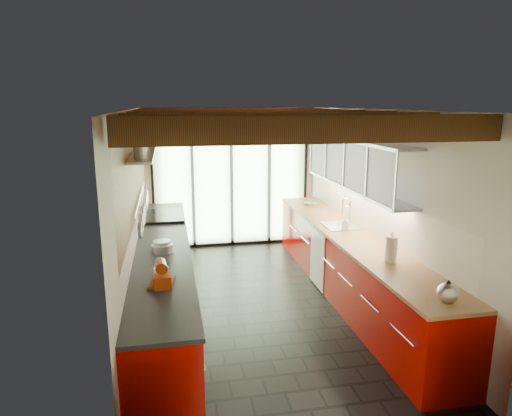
% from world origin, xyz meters
% --- Properties ---
extents(ground, '(5.50, 5.50, 0.00)m').
position_xyz_m(ground, '(0.00, 0.00, 0.00)').
color(ground, black).
rests_on(ground, ground).
extents(room_shell, '(5.50, 5.50, 5.50)m').
position_xyz_m(room_shell, '(0.00, 0.00, 1.65)').
color(room_shell, silver).
rests_on(room_shell, ground).
extents(ceiling_beams, '(3.14, 5.06, 4.90)m').
position_xyz_m(ceiling_beams, '(-0.00, 0.38, 2.46)').
color(ceiling_beams, '#593316').
rests_on(ceiling_beams, ground).
extents(glass_door, '(2.95, 0.10, 2.90)m').
position_xyz_m(glass_door, '(0.00, 2.69, 1.66)').
color(glass_door, '#C6EAAD').
rests_on(glass_door, ground).
extents(left_counter, '(0.68, 5.00, 0.92)m').
position_xyz_m(left_counter, '(-1.28, 0.00, 0.46)').
color(left_counter, '#AC0901').
rests_on(left_counter, ground).
extents(range_stove, '(0.66, 0.90, 0.97)m').
position_xyz_m(range_stove, '(-1.28, 1.45, 0.47)').
color(range_stove, silver).
rests_on(range_stove, ground).
extents(right_counter, '(0.68, 5.00, 0.92)m').
position_xyz_m(right_counter, '(1.27, 0.00, 0.46)').
color(right_counter, '#AC0901').
rests_on(right_counter, ground).
extents(sink_assembly, '(0.45, 0.52, 0.43)m').
position_xyz_m(sink_assembly, '(1.29, 0.40, 0.96)').
color(sink_assembly, silver).
rests_on(sink_assembly, right_counter).
extents(upper_cabinets_right, '(0.34, 3.00, 3.00)m').
position_xyz_m(upper_cabinets_right, '(1.43, 0.30, 1.85)').
color(upper_cabinets_right, silver).
rests_on(upper_cabinets_right, ground).
extents(left_wall_fixtures, '(0.28, 2.60, 0.96)m').
position_xyz_m(left_wall_fixtures, '(-1.47, 0.29, 1.78)').
color(left_wall_fixtures, silver).
rests_on(left_wall_fixtures, ground).
extents(stand_mixer, '(0.19, 0.30, 0.26)m').
position_xyz_m(stand_mixer, '(-1.27, -1.35, 1.02)').
color(stand_mixer, '#B53F0E').
rests_on(stand_mixer, left_counter).
extents(pot_large, '(0.27, 0.27, 0.14)m').
position_xyz_m(pot_large, '(-1.27, -0.29, 0.99)').
color(pot_large, silver).
rests_on(pot_large, left_counter).
extents(pot_small, '(0.29, 0.29, 0.10)m').
position_xyz_m(pot_small, '(-1.27, -0.32, 0.97)').
color(pot_small, silver).
rests_on(pot_small, left_counter).
extents(cutting_board, '(0.28, 0.36, 0.03)m').
position_xyz_m(cutting_board, '(-1.27, -1.31, 0.93)').
color(cutting_board, brown).
rests_on(cutting_board, left_counter).
extents(kettle, '(0.21, 0.25, 0.23)m').
position_xyz_m(kettle, '(1.27, -2.25, 1.02)').
color(kettle, silver).
rests_on(kettle, right_counter).
extents(paper_towel, '(0.16, 0.16, 0.36)m').
position_xyz_m(paper_towel, '(1.27, -1.17, 1.07)').
color(paper_towel, white).
rests_on(paper_towel, right_counter).
extents(soap_bottle, '(0.12, 0.13, 0.21)m').
position_xyz_m(soap_bottle, '(1.27, 0.20, 1.03)').
color(soap_bottle, silver).
rests_on(soap_bottle, right_counter).
extents(bowl, '(0.27, 0.27, 0.05)m').
position_xyz_m(bowl, '(1.27, 1.84, 0.95)').
color(bowl, silver).
rests_on(bowl, right_counter).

